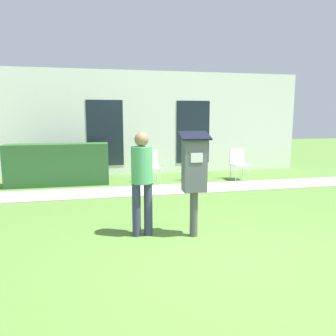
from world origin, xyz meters
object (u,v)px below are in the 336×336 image
Objects in this scene: outdoor_chair_middle at (196,163)px; person_standing at (142,176)px; outdoor_chair_right at (238,161)px; parking_meter at (194,170)px; outdoor_chair_left at (151,164)px.

person_standing is at bearing -123.58° from outdoor_chair_middle.
outdoor_chair_middle is 1.28m from outdoor_chair_right.
parking_meter reaches higher than outdoor_chair_right.
person_standing is (-0.76, 0.19, -0.09)m from parking_meter.
outdoor_chair_middle is (1.28, -0.05, 0.00)m from outdoor_chair_left.
parking_meter is 1.77× the size of outdoor_chair_left.
parking_meter is 1.77× the size of outdoor_chair_right.
parking_meter is 1.77× the size of outdoor_chair_middle.
outdoor_chair_left and outdoor_chair_middle have the same top height.
person_standing reaches higher than outdoor_chair_right.
person_standing is at bearing -154.57° from outdoor_chair_right.
outdoor_chair_right is (3.34, 3.93, -0.40)m from person_standing.
outdoor_chair_left is (0.78, 3.95, -0.40)m from person_standing.
person_standing is at bearing -82.01° from outdoor_chair_left.
outdoor_chair_left is (0.02, 4.14, -0.49)m from parking_meter.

